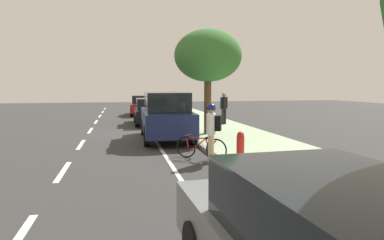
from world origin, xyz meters
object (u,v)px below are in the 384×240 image
(parked_sedan_red_far, at_px, (143,105))
(street_tree_mid_block, at_px, (208,56))
(cyclist_with_backpack, at_px, (212,126))
(pedestrian_on_phone, at_px, (224,106))
(parked_sedan_black_mid, at_px, (150,111))
(parked_suv_dark_blue_second, at_px, (166,115))
(bicycle_at_curb, at_px, (201,148))
(fire_hydrant, at_px, (240,146))

(parked_sedan_red_far, xyz_separation_m, street_tree_mid_block, (2.10, -11.91, 2.79))
(cyclist_with_backpack, relative_size, pedestrian_on_phone, 1.00)
(parked_sedan_red_far, distance_m, cyclist_with_backpack, 16.98)
(parked_sedan_black_mid, bearing_deg, parked_sedan_red_far, 90.02)
(parked_suv_dark_blue_second, relative_size, cyclist_with_backpack, 2.72)
(bicycle_at_curb, bearing_deg, parked_suv_dark_blue_second, 97.57)
(parked_sedan_red_far, bearing_deg, bicycle_at_curb, -87.60)
(fire_hydrant, bearing_deg, cyclist_with_backpack, 139.90)
(parked_suv_dark_blue_second, xyz_separation_m, pedestrian_on_phone, (3.74, 3.84, 0.11))
(bicycle_at_curb, xyz_separation_m, fire_hydrant, (0.90, -1.02, 0.20))
(parked_suv_dark_blue_second, xyz_separation_m, cyclist_with_backpack, (0.76, -4.51, 0.04))
(fire_hydrant, bearing_deg, parked_sedan_black_mid, 98.20)
(parked_sedan_black_mid, distance_m, parked_sedan_red_far, 6.52)
(pedestrian_on_phone, bearing_deg, fire_hydrant, -104.50)
(parked_sedan_black_mid, height_order, bicycle_at_curb, parked_sedan_black_mid)
(parked_suv_dark_blue_second, relative_size, bicycle_at_curb, 3.52)
(parked_suv_dark_blue_second, bearing_deg, street_tree_mid_block, 15.04)
(parked_suv_dark_blue_second, distance_m, street_tree_mid_block, 3.23)
(bicycle_at_curb, height_order, fire_hydrant, fire_hydrant)
(parked_sedan_black_mid, height_order, parked_sedan_red_far, same)
(parked_suv_dark_blue_second, height_order, pedestrian_on_phone, parked_suv_dark_blue_second)
(street_tree_mid_block, xyz_separation_m, pedestrian_on_phone, (1.80, 3.31, -2.41))
(parked_sedan_black_mid, xyz_separation_m, pedestrian_on_phone, (3.89, -2.08, 0.38))
(parked_suv_dark_blue_second, bearing_deg, parked_sedan_black_mid, 91.45)
(street_tree_mid_block, bearing_deg, parked_sedan_black_mid, 111.23)
(parked_suv_dark_blue_second, height_order, street_tree_mid_block, street_tree_mid_block)
(bicycle_at_curb, distance_m, street_tree_mid_block, 5.75)
(street_tree_mid_block, bearing_deg, cyclist_with_backpack, -103.21)
(fire_hydrant, bearing_deg, parked_sedan_red_far, 95.18)
(parked_sedan_red_far, bearing_deg, fire_hydrant, -84.82)
(parked_sedan_black_mid, distance_m, fire_hydrant, 11.11)
(street_tree_mid_block, bearing_deg, parked_sedan_red_far, 99.98)
(parked_sedan_red_far, height_order, cyclist_with_backpack, cyclist_with_backpack)
(cyclist_with_backpack, distance_m, street_tree_mid_block, 5.74)
(parked_sedan_black_mid, distance_m, cyclist_with_backpack, 10.47)
(parked_sedan_black_mid, bearing_deg, parked_suv_dark_blue_second, -88.55)
(bicycle_at_curb, bearing_deg, fire_hydrant, -48.83)
(parked_sedan_black_mid, height_order, cyclist_with_backpack, cyclist_with_backpack)
(parked_sedan_black_mid, bearing_deg, cyclist_with_backpack, -85.00)
(fire_hydrant, bearing_deg, bicycle_at_curb, 131.17)
(parked_sedan_red_far, distance_m, street_tree_mid_block, 12.42)
(cyclist_with_backpack, bearing_deg, fire_hydrant, -40.10)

